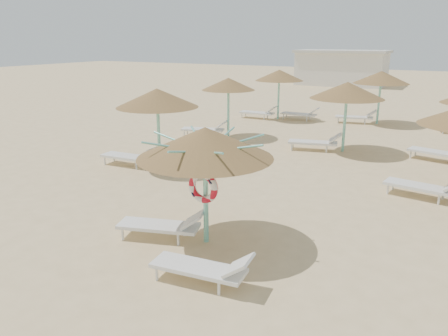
% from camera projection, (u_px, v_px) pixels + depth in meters
% --- Properties ---
extents(ground, '(120.00, 120.00, 0.00)m').
position_uv_depth(ground, '(210.00, 242.00, 9.54)').
color(ground, '#DFBF88').
rests_on(ground, ground).
extents(main_palapa, '(2.84, 2.84, 2.55)m').
position_uv_depth(main_palapa, '(205.00, 143.00, 8.95)').
color(main_palapa, '#7BD5C0').
rests_on(main_palapa, ground).
extents(lounger_main_a, '(2.02, 1.12, 0.70)m').
position_uv_depth(lounger_main_a, '(164.00, 225.00, 9.61)').
color(lounger_main_a, white).
rests_on(lounger_main_a, ground).
extents(lounger_main_b, '(1.93, 0.75, 0.68)m').
position_uv_depth(lounger_main_b, '(205.00, 268.00, 7.83)').
color(lounger_main_b, white).
rests_on(lounger_main_b, ground).
extents(palapa_field, '(18.50, 14.68, 2.73)m').
position_uv_depth(palapa_field, '(374.00, 93.00, 16.50)').
color(palapa_field, '#7BD5C0').
rests_on(palapa_field, ground).
extents(service_hut, '(8.40, 4.40, 3.25)m').
position_uv_depth(service_hut, '(341.00, 68.00, 41.29)').
color(service_hut, silver).
rests_on(service_hut, ground).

